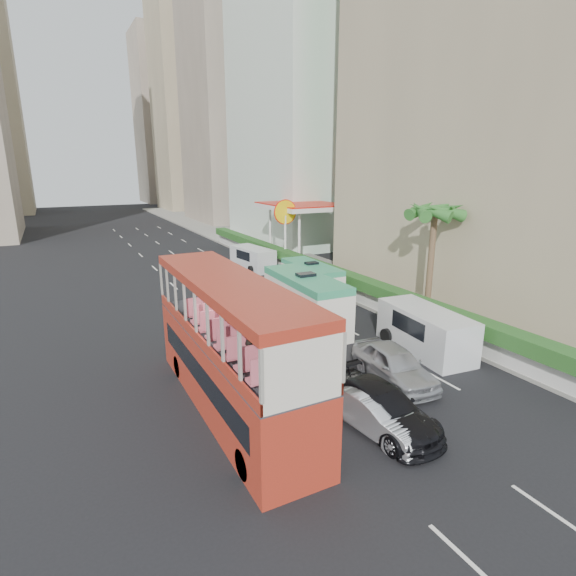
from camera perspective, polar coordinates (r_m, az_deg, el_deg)
ground_plane at (r=20.51m, az=9.09°, el=-10.78°), size 200.00×200.00×0.00m
double_decker_bus at (r=16.82m, az=-7.34°, el=-7.27°), size 2.50×11.00×5.06m
car_silver_lane_a at (r=16.76m, az=10.91°, el=-17.28°), size 2.00×4.29×1.36m
car_silver_lane_b at (r=20.18m, az=13.19°, el=-11.47°), size 2.37×4.83×1.59m
car_black at (r=17.06m, az=11.61°, el=-16.68°), size 2.18×5.08×1.46m
van_asset at (r=34.43m, az=-6.04°, el=0.12°), size 2.59×5.12×1.39m
minibus_near at (r=25.52m, az=2.24°, el=-1.72°), size 2.49×6.80×2.98m
minibus_far at (r=30.76m, az=2.98°, el=0.76°), size 2.04×5.70×2.50m
panel_van_near at (r=23.29m, az=17.01°, el=-5.20°), size 2.67×5.51×2.13m
panel_van_far at (r=40.08m, az=-4.51°, el=3.75°), size 2.58×5.09×1.95m
sidewalk at (r=45.38m, az=-0.55°, el=4.01°), size 6.00×120.00×0.18m
kerb_wall at (r=34.54m, az=3.63°, el=1.39°), size 0.30×44.00×1.00m
hedge at (r=34.35m, az=3.65°, el=2.77°), size 1.10×44.00×0.70m
palm_tree at (r=27.23m, az=17.64°, el=2.75°), size 0.36×0.36×6.40m
shell_station at (r=43.66m, az=1.83°, el=7.10°), size 6.50×8.00×5.50m
tower_mid at (r=79.94m, az=-6.24°, el=26.76°), size 16.00×16.00×50.00m
tower_far_a at (r=101.53m, az=-12.15°, el=22.33°), size 14.00×14.00×44.00m
tower_far_b at (r=122.46m, az=-15.09°, el=19.95°), size 14.00×14.00×40.00m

